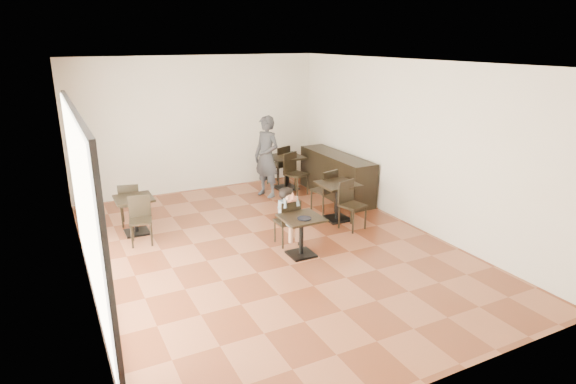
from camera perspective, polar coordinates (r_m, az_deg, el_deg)
floor at (r=8.64m, az=-2.15°, el=-6.61°), size 6.00×8.00×0.01m
ceiling at (r=7.88m, az=-2.42°, el=15.10°), size 6.00×8.00×0.01m
wall_back at (r=11.79m, az=-10.53°, el=7.87°), size 6.00×0.01×3.20m
wall_front at (r=4.96m, az=17.63°, el=-6.45°), size 6.00×0.01×3.20m
wall_left at (r=7.43m, az=-23.79°, el=0.88°), size 0.01×8.00×3.20m
wall_right at (r=9.72m, az=14.07°, el=5.57°), size 0.01×8.00×3.20m
storefront_window at (r=7.01m, az=-23.05°, el=-1.70°), size 0.04×4.50×2.60m
child_table at (r=8.22m, az=1.59°, el=-5.26°), size 0.67×0.67×0.70m
child_chair at (r=8.64m, az=-0.15°, el=-3.56°), size 0.38×0.38×0.85m
child at (r=8.60m, az=-0.15°, el=-2.88°), size 0.38×0.53×1.06m
plate at (r=8.00m, az=1.95°, el=-3.14°), size 0.24×0.24×0.01m
pizza_slice at (r=8.31m, az=0.44°, el=-0.77°), size 0.25×0.19×0.06m
adult_patron at (r=11.19m, az=-2.55°, el=4.20°), size 0.68×0.81×1.89m
cafe_table_mid at (r=9.85m, az=5.86°, el=-1.13°), size 0.90×0.90×0.78m
cafe_table_left at (r=9.58m, az=-17.64°, el=-2.66°), size 0.80×0.80×0.72m
cafe_table_back at (r=11.85m, az=-0.25°, el=2.34°), size 1.02×1.02×0.83m
chair_mid_a at (r=10.27m, az=4.23°, el=0.17°), size 0.51×0.51×0.94m
chair_mid_b at (r=9.39m, az=7.69°, el=-1.63°), size 0.51×0.51×0.94m
chair_left_a at (r=10.07m, az=-18.23°, el=-1.28°), size 0.46×0.46×0.87m
chair_left_b at (r=9.04m, az=-17.07°, el=-3.32°), size 0.46×0.46×0.87m
chair_back_a at (r=12.22m, az=-1.20°, el=3.21°), size 0.58×0.58×0.99m
chair_back_b at (r=11.36m, az=1.00°, el=2.09°), size 0.58×0.58×0.99m
service_counter at (r=11.33m, az=5.74°, el=1.97°), size 0.60×2.40×1.00m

